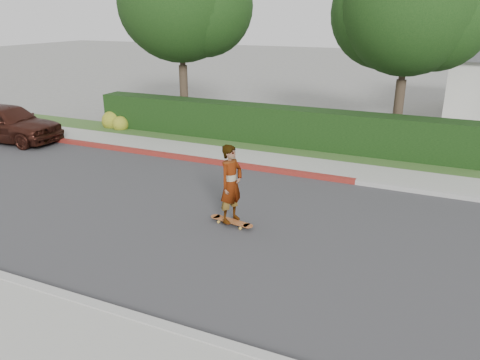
{
  "coord_description": "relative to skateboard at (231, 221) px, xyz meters",
  "views": [
    {
      "loc": [
        3.26,
        -9.29,
        4.86
      ],
      "look_at": [
        -1.16,
        0.47,
        1.0
      ],
      "focal_mm": 35.0,
      "sensor_mm": 36.0,
      "label": 1
    }
  ],
  "objects": [
    {
      "name": "skateboarder",
      "position": [
        0.0,
        0.0,
        0.96
      ],
      "size": [
        0.6,
        0.78,
        1.89
      ],
      "primitive_type": "imported",
      "rotation": [
        0.0,
        0.0,
        1.33
      ],
      "color": "white",
      "rests_on": "skateboard"
    },
    {
      "name": "tree_left",
      "position": [
        -6.35,
        8.72,
        5.16
      ],
      "size": [
        5.99,
        5.21,
        8.0
      ],
      "color": "#33261C",
      "rests_on": "ground"
    },
    {
      "name": "flowering_shrub",
      "position": [
        -8.85,
        6.77,
        0.23
      ],
      "size": [
        1.4,
        1.0,
        0.9
      ],
      "color": "#2D4C19",
      "rests_on": "ground"
    },
    {
      "name": "car_maroon",
      "position": [
        -11.38,
        3.41,
        0.65
      ],
      "size": [
        4.54,
        2.04,
        1.51
      ],
      "primitive_type": "imported",
      "rotation": [
        0.0,
        0.0,
        1.63
      ],
      "color": "#391912",
      "rests_on": "ground"
    },
    {
      "name": "curb_red_section",
      "position": [
        -3.84,
        4.13,
        -0.03
      ],
      "size": [
        12.0,
        0.21,
        0.15
      ],
      "primitive_type": "cube",
      "color": "maroon",
      "rests_on": "ground"
    },
    {
      "name": "road",
      "position": [
        1.16,
        0.03,
        -0.1
      ],
      "size": [
        60.0,
        8.0,
        0.01
      ],
      "primitive_type": "cube",
      "color": "#2D2D30",
      "rests_on": "ground"
    },
    {
      "name": "skateboard",
      "position": [
        0.0,
        0.0,
        0.0
      ],
      "size": [
        1.21,
        0.43,
        0.11
      ],
      "rotation": [
        0.0,
        0.0,
        -0.17
      ],
      "color": "gold",
      "rests_on": "ground"
    },
    {
      "name": "hedge",
      "position": [
        -1.84,
        7.23,
        0.65
      ],
      "size": [
        15.0,
        1.0,
        1.5
      ],
      "primitive_type": "cube",
      "color": "black",
      "rests_on": "ground"
    },
    {
      "name": "ground",
      "position": [
        1.16,
        0.03,
        -0.1
      ],
      "size": [
        120.0,
        120.0,
        0.0
      ],
      "primitive_type": "plane",
      "color": "slate",
      "rests_on": "ground"
    },
    {
      "name": "planting_strip",
      "position": [
        1.16,
        6.63,
        -0.05
      ],
      "size": [
        60.0,
        1.6,
        0.1
      ],
      "primitive_type": "cube",
      "color": "#2D4C1E",
      "rests_on": "ground"
    },
    {
      "name": "curb_far",
      "position": [
        1.16,
        4.13,
        -0.03
      ],
      "size": [
        60.0,
        0.2,
        0.15
      ],
      "primitive_type": "cube",
      "color": "#9E9E99",
      "rests_on": "ground"
    },
    {
      "name": "tree_center",
      "position": [
        2.65,
        9.22,
        4.8
      ],
      "size": [
        5.66,
        4.84,
        7.44
      ],
      "color": "#33261C",
      "rests_on": "ground"
    },
    {
      "name": "sidewalk_far",
      "position": [
        1.16,
        5.03,
        -0.04
      ],
      "size": [
        60.0,
        1.6,
        0.12
      ],
      "primitive_type": "cube",
      "color": "gray",
      "rests_on": "ground"
    },
    {
      "name": "curb_near",
      "position": [
        1.16,
        -4.07,
        -0.03
      ],
      "size": [
        60.0,
        0.2,
        0.15
      ],
      "primitive_type": "cube",
      "color": "#9E9E99",
      "rests_on": "ground"
    }
  ]
}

